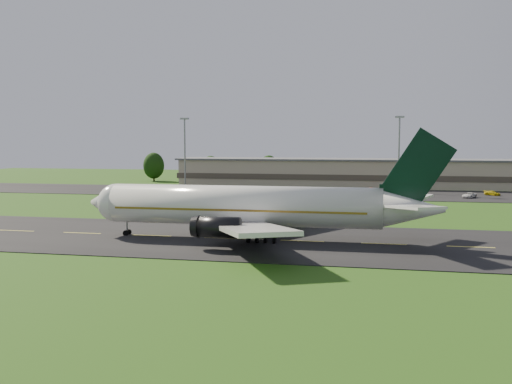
% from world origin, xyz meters
% --- Properties ---
extents(ground, '(360.00, 360.00, 0.00)m').
position_xyz_m(ground, '(0.00, 0.00, 0.00)').
color(ground, '#214110').
rests_on(ground, ground).
extents(taxiway, '(220.00, 30.00, 0.10)m').
position_xyz_m(taxiway, '(0.00, 0.00, 0.05)').
color(taxiway, black).
rests_on(taxiway, ground).
extents(apron, '(260.00, 30.00, 0.10)m').
position_xyz_m(apron, '(0.00, 72.00, 0.05)').
color(apron, black).
rests_on(apron, ground).
extents(airliner, '(51.23, 42.18, 15.57)m').
position_xyz_m(airliner, '(-18.39, 0.01, 4.66)').
color(airliner, white).
rests_on(airliner, ground).
extents(terminal, '(145.00, 16.00, 8.40)m').
position_xyz_m(terminal, '(6.40, 96.18, 3.99)').
color(terminal, '#B5AA8A').
rests_on(terminal, ground).
extents(light_mast_west, '(2.40, 1.20, 20.35)m').
position_xyz_m(light_mast_west, '(-55.00, 80.00, 12.74)').
color(light_mast_west, gray).
rests_on(light_mast_west, ground).
extents(light_mast_centre, '(2.40, 1.20, 20.35)m').
position_xyz_m(light_mast_centre, '(5.00, 80.00, 12.74)').
color(light_mast_centre, gray).
rests_on(light_mast_centre, ground).
extents(tree_line, '(196.88, 9.04, 10.25)m').
position_xyz_m(tree_line, '(25.69, 106.03, 4.94)').
color(tree_line, black).
rests_on(tree_line, ground).
extents(service_vehicle_a, '(3.13, 3.83, 1.23)m').
position_xyz_m(service_vehicle_a, '(-39.71, 69.21, 0.71)').
color(service_vehicle_a, yellow).
rests_on(service_vehicle_a, apron).
extents(service_vehicle_b, '(4.02, 2.31, 1.25)m').
position_xyz_m(service_vehicle_b, '(-1.58, 77.14, 0.73)').
color(service_vehicle_b, '#991D0A').
rests_on(service_vehicle_b, apron).
extents(service_vehicle_c, '(4.12, 4.97, 1.26)m').
position_xyz_m(service_vehicle_c, '(21.15, 67.01, 0.73)').
color(service_vehicle_c, silver).
rests_on(service_vehicle_c, apron).
extents(service_vehicle_d, '(4.20, 3.74, 1.17)m').
position_xyz_m(service_vehicle_d, '(27.78, 74.35, 0.68)').
color(service_vehicle_d, gold).
rests_on(service_vehicle_d, apron).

